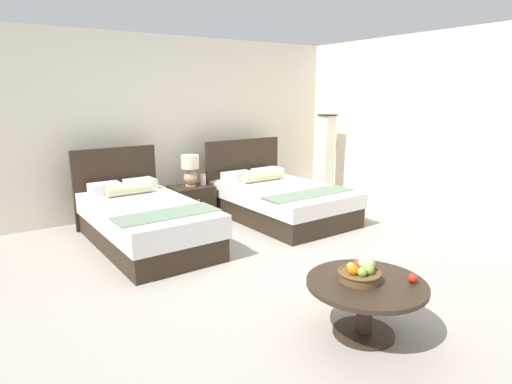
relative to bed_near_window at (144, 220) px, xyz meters
The scene contains 12 objects.
ground_plane 1.86m from the bed_near_window, 55.47° to the right, with size 9.46×9.44×0.02m, color #A49B90.
wall_back 2.04m from the bed_near_window, 53.59° to the left, with size 9.46×0.12×2.68m, color beige.
wall_side_right 4.25m from the bed_near_window, 15.63° to the right, with size 0.12×5.04×2.68m, color silver.
bed_near_window is the anchor object (origin of this frame).
bed_near_corner 2.07m from the bed_near_window, ahead, with size 1.45×2.13×1.10m.
nightstand 1.30m from the bed_near_window, 38.16° to the left, with size 0.60×0.49×0.47m.
table_lamp 1.38m from the bed_near_window, 38.84° to the left, with size 0.27×0.27×0.47m.
vase 1.45m from the bed_near_window, 32.44° to the left, with size 0.08×0.08×0.18m.
coffee_table 3.03m from the bed_near_window, 76.50° to the right, with size 0.91×0.91×0.44m.
fruit_bowl 2.99m from the bed_near_window, 76.77° to the right, with size 0.33×0.33×0.19m.
loose_apple 3.30m from the bed_near_window, 72.72° to the right, with size 0.07×0.07×0.07m.
floor_lamp_corner 3.60m from the bed_near_window, ahead, with size 0.25×0.25×1.47m.
Camera 1 is at (-2.70, -3.49, 1.84)m, focal length 30.19 mm.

